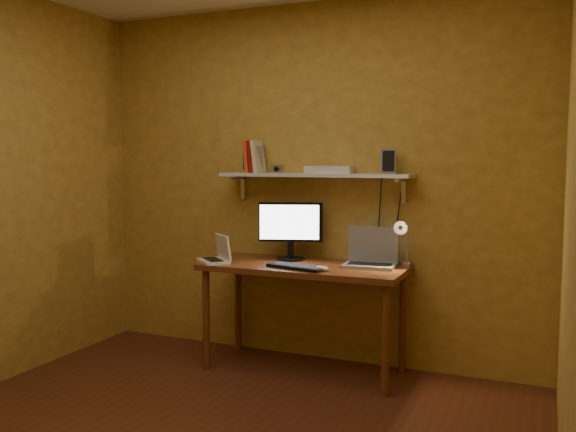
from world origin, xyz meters
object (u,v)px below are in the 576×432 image
at_px(desk_lamp, 403,237).
at_px(router, 329,170).
at_px(desk, 304,277).
at_px(netbook, 218,254).
at_px(speaker_right, 388,161).
at_px(wall_shelf, 314,176).
at_px(mouse, 322,269).
at_px(speaker_left, 253,160).
at_px(shelf_camera, 277,169).
at_px(laptop, 371,256).
at_px(keyboard, 297,267).
at_px(monitor, 291,228).

bearing_deg(desk_lamp, router, 173.07).
bearing_deg(desk, netbook, -166.55).
xyz_separation_m(desk, speaker_right, (0.53, 0.19, 0.80)).
xyz_separation_m(wall_shelf, netbook, (-0.60, -0.34, -0.55)).
bearing_deg(mouse, wall_shelf, 124.32).
bearing_deg(netbook, wall_shelf, 70.30).
bearing_deg(mouse, speaker_left, 157.54).
bearing_deg(shelf_camera, mouse, -34.33).
height_order(laptop, speaker_left, speaker_left).
height_order(desk, keyboard, keyboard).
height_order(desk, laptop, laptop).
distance_m(desk, desk_lamp, 0.73).
xyz_separation_m(keyboard, speaker_right, (0.52, 0.36, 0.70)).
distance_m(monitor, mouse, 0.54).
height_order(wall_shelf, speaker_right, speaker_right).
xyz_separation_m(monitor, speaker_right, (0.69, 0.04, 0.48)).
distance_m(laptop, speaker_left, 1.13).
relative_size(mouse, desk_lamp, 0.25).
distance_m(mouse, desk_lamp, 0.59).
distance_m(monitor, laptop, 0.62).
height_order(wall_shelf, netbook, wall_shelf).
distance_m(netbook, speaker_left, 0.76).
distance_m(desk, keyboard, 0.19).
bearing_deg(mouse, router, 109.36).
bearing_deg(desk, speaker_right, 19.99).
relative_size(netbook, speaker_right, 1.76).
xyz_separation_m(laptop, router, (-0.33, 0.06, 0.58)).
xyz_separation_m(wall_shelf, mouse, (0.20, -0.38, -0.59)).
bearing_deg(wall_shelf, speaker_right, -0.10).
bearing_deg(mouse, laptop, 59.60).
xyz_separation_m(wall_shelf, speaker_left, (-0.49, 0.00, 0.11)).
height_order(speaker_left, shelf_camera, speaker_left).
bearing_deg(desk, desk_lamp, 10.81).
distance_m(wall_shelf, shelf_camera, 0.27).
bearing_deg(netbook, desk, 54.39).
bearing_deg(shelf_camera, keyboard, -46.75).
bearing_deg(speaker_right, shelf_camera, 166.82).
relative_size(speaker_left, speaker_right, 1.11).
xyz_separation_m(mouse, shelf_camera, (-0.45, 0.31, 0.64)).
distance_m(desk, wall_shelf, 0.72).
bearing_deg(router, wall_shelf, 179.23).
height_order(mouse, router, router).
bearing_deg(keyboard, monitor, 133.13).
bearing_deg(router, keyboard, -105.51).
bearing_deg(speaker_right, mouse, -149.30).
height_order(netbook, speaker_right, speaker_right).
distance_m(wall_shelf, speaker_right, 0.54).
xyz_separation_m(desk_lamp, shelf_camera, (-0.92, -0.00, 0.45)).
bearing_deg(wall_shelf, shelf_camera, -165.06).
distance_m(desk, shelf_camera, 0.79).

